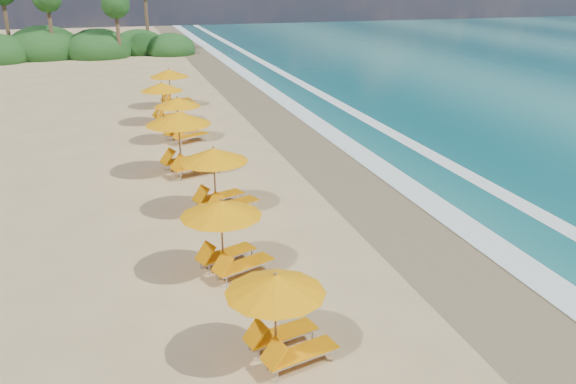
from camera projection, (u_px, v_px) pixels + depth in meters
name	position (u px, v px, depth m)	size (l,w,h in m)	color
ground	(288.00, 227.00, 19.11)	(160.00, 160.00, 0.00)	tan
wet_sand	(400.00, 213.00, 20.18)	(4.00, 160.00, 0.01)	olive
surf_foam	(469.00, 204.00, 20.90)	(4.00, 160.00, 0.01)	white
station_3	(282.00, 310.00, 12.15)	(2.61, 2.51, 2.12)	olive
station_4	(227.00, 231.00, 15.77)	(2.88, 2.84, 2.22)	olive
station_5	(219.00, 175.00, 19.89)	(3.05, 3.01, 2.36)	olive
station_6	(184.00, 138.00, 23.71)	(3.38, 3.30, 2.67)	olive
station_7	(181.00, 116.00, 28.35)	(2.97, 2.96, 2.26)	olive
station_8	(166.00, 100.00, 31.80)	(2.66, 2.51, 2.31)	olive
station_9	(173.00, 85.00, 35.63)	(2.74, 2.58, 2.40)	olive
treeline	(56.00, 47.00, 56.98)	(25.80, 8.80, 9.74)	#163D14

